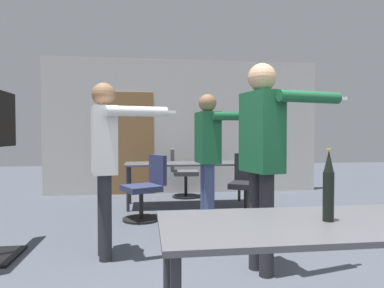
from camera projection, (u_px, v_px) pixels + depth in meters
back_wall at (183, 127)px, 7.04m from camera, size 5.62×0.12×2.73m
conference_table_near at (321, 234)px, 1.88m from camera, size 1.78×0.74×0.73m
conference_table_far at (188, 166)px, 5.75m from camera, size 2.07×0.73×0.73m
person_left_plaid at (208, 147)px, 4.43m from camera, size 0.82×0.65×1.73m
person_center_tall at (263, 145)px, 2.96m from camera, size 0.89×0.58×1.82m
person_right_polo at (106, 151)px, 3.32m from camera, size 0.84×0.57×1.71m
office_chair_side_rolled at (182, 175)px, 6.55m from camera, size 0.56×0.52×0.93m
office_chair_far_right at (247, 186)px, 5.17m from camera, size 0.63×0.66×0.91m
office_chair_near_pushed at (146, 190)px, 4.83m from camera, size 0.66×0.63×0.91m
beer_bottle at (329, 187)px, 1.88m from camera, size 0.06×0.06×0.40m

